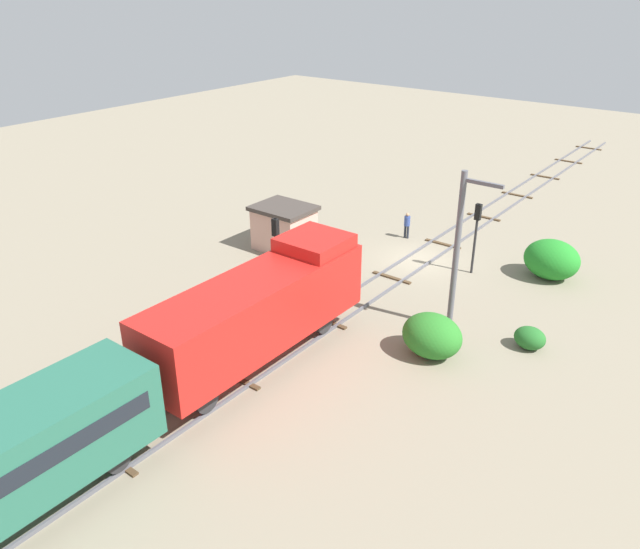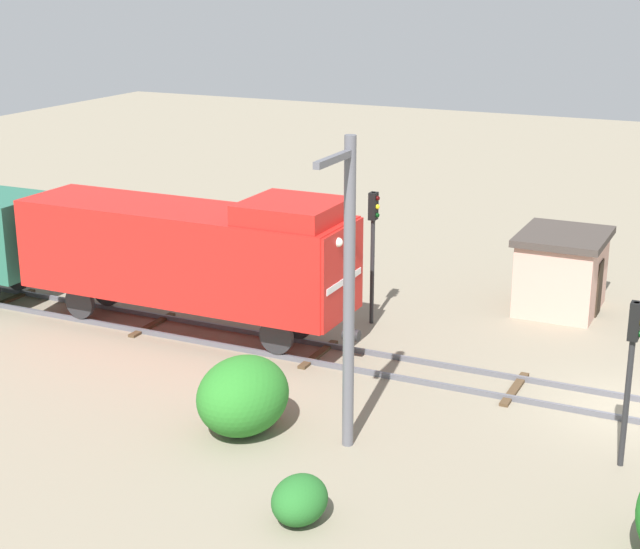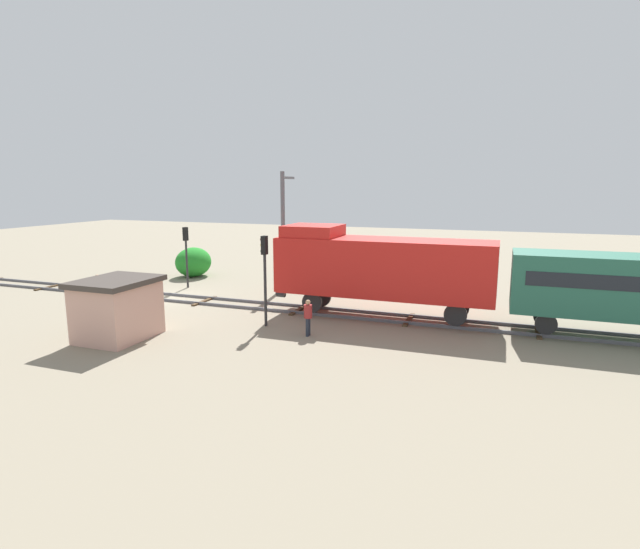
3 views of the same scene
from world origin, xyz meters
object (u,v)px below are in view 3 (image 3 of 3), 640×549
object	(u,v)px
traffic_signal_mid	(265,264)
worker_near_track	(98,286)
worker_by_signal	(308,315)
traffic_signal_near	(186,246)
relay_hut	(117,308)
locomotive	(380,266)
catenary_mast	(283,228)

from	to	relation	value
traffic_signal_mid	worker_near_track	world-z (taller)	traffic_signal_mid
traffic_signal_mid	worker_by_signal	xyz separation A→B (m)	(0.80, 2.56, -2.09)
traffic_signal_near	worker_near_track	xyz separation A→B (m)	(5.60, -2.28, -1.86)
worker_near_track	relay_hut	xyz separation A→B (m)	(5.10, 6.07, 0.40)
locomotive	worker_near_track	xyz separation A→B (m)	(2.40, -16.30, -1.78)
worker_near_track	catenary_mast	xyz separation A→B (m)	(-7.46, 8.60, 3.11)
traffic_signal_near	worker_by_signal	distance (m)	13.98
traffic_signal_near	worker_near_track	size ratio (longest dim) A/B	2.41
traffic_signal_near	worker_near_track	bearing A→B (deg)	-22.11
locomotive	worker_by_signal	bearing A→B (deg)	-28.89
worker_near_track	worker_by_signal	bearing A→B (deg)	48.36
traffic_signal_near	traffic_signal_mid	size ratio (longest dim) A/B	0.92
worker_by_signal	catenary_mast	xyz separation A→B (m)	(-9.26, -5.39, 3.11)
locomotive	traffic_signal_mid	world-z (taller)	locomotive
traffic_signal_mid	worker_near_track	distance (m)	11.65
locomotive	worker_by_signal	size ratio (longest dim) A/B	6.82
worker_by_signal	relay_hut	distance (m)	8.59
worker_near_track	catenary_mast	bearing A→B (deg)	96.66
catenary_mast	worker_by_signal	bearing A→B (deg)	30.18
relay_hut	traffic_signal_mid	bearing A→B (deg)	127.45
relay_hut	catenary_mast	bearing A→B (deg)	168.62
traffic_signal_mid	catenary_mast	xyz separation A→B (m)	(-8.46, -2.82, 1.02)
catenary_mast	locomotive	bearing A→B (deg)	56.69
locomotive	traffic_signal_near	bearing A→B (deg)	-102.85
catenary_mast	relay_hut	xyz separation A→B (m)	(12.56, -2.53, -2.72)
traffic_signal_near	relay_hut	size ratio (longest dim) A/B	1.17
traffic_signal_mid	worker_by_signal	bearing A→B (deg)	72.67
worker_by_signal	worker_near_track	bearing A→B (deg)	-11.09
traffic_signal_mid	worker_by_signal	world-z (taller)	traffic_signal_mid
locomotive	traffic_signal_mid	bearing A→B (deg)	-55.14
locomotive	catenary_mast	bearing A→B (deg)	-123.31
worker_by_signal	relay_hut	world-z (taller)	relay_hut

